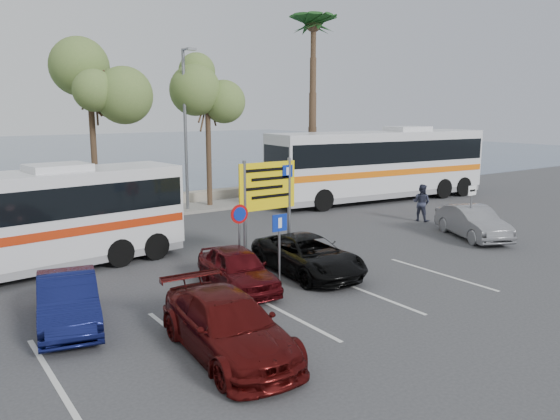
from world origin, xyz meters
TOP-DOWN VIEW (x-y plane):
  - ground at (0.00, 0.00)m, footprint 120.00×120.00m
  - kerb_strip at (0.00, 14.00)m, footprint 44.00×2.40m
  - seawall at (0.00, 16.00)m, footprint 48.00×0.80m
  - tree_mid at (-1.50, 14.00)m, footprint 3.20×3.20m
  - tree_right at (4.50, 14.00)m, footprint 3.20×3.20m
  - palm_tree at (11.50, 14.00)m, footprint 4.80×4.80m
  - street_lamp_right at (3.00, 13.52)m, footprint 0.45×1.15m
  - direction_sign at (1.00, 3.20)m, footprint 2.20×0.12m
  - sign_no_stop at (-0.60, 2.38)m, footprint 0.60×0.08m
  - sign_parking at (-0.20, 0.79)m, footprint 0.50×0.07m
  - sign_taxi at (9.80, 1.49)m, footprint 0.50×0.07m
  - lane_markings at (-1.14, -1.00)m, footprint 12.02×4.20m
  - coach_bus_left at (-6.50, 6.50)m, footprint 11.39×3.63m
  - coach_bus_right at (13.65, 10.50)m, footprint 13.79×4.28m
  - car_blue at (-6.01, 1.50)m, footprint 2.14×4.08m
  - car_maroon at (-3.61, -2.13)m, footprint 2.16×4.61m
  - car_red at (-1.21, 1.50)m, footprint 1.95×3.83m
  - suv_black at (1.42, 1.50)m, footprint 2.32×4.54m
  - car_silver_b at (10.00, 1.50)m, footprint 2.94×4.25m
  - pedestrian_far at (11.00, 5.05)m, footprint 0.88×1.01m

SIDE VIEW (x-z plane):
  - ground at x=0.00m, z-range 0.00..0.00m
  - lane_markings at x=-1.14m, z-range 0.00..0.01m
  - kerb_strip at x=0.00m, z-range 0.00..0.15m
  - seawall at x=0.00m, z-range 0.00..0.60m
  - suv_black at x=1.42m, z-range 0.00..1.23m
  - car_red at x=-1.21m, z-range 0.00..1.25m
  - car_blue at x=-6.01m, z-range 0.00..1.28m
  - car_maroon at x=-3.61m, z-range 0.00..1.30m
  - car_silver_b at x=10.00m, z-range 0.00..1.33m
  - pedestrian_far at x=11.00m, z-range 0.00..1.76m
  - sign_taxi at x=9.80m, z-range 0.32..2.52m
  - sign_parking at x=-0.20m, z-range 0.34..2.59m
  - sign_no_stop at x=-0.60m, z-range 0.40..2.75m
  - coach_bus_left at x=-6.50m, z-range -0.13..3.36m
  - coach_bus_right at x=13.65m, z-range -0.15..4.07m
  - direction_sign at x=1.00m, z-range 0.63..4.23m
  - street_lamp_right at x=3.00m, z-range 0.59..8.60m
  - tree_right at x=4.50m, z-range 2.47..9.87m
  - tree_mid at x=-1.50m, z-range 2.65..10.65m
  - palm_tree at x=11.50m, z-range 4.27..15.47m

